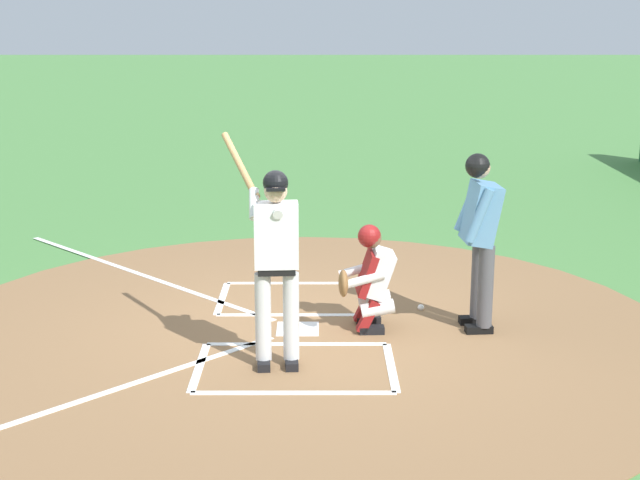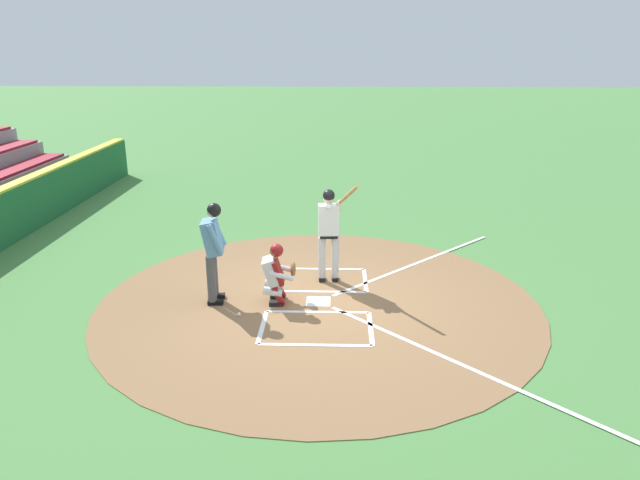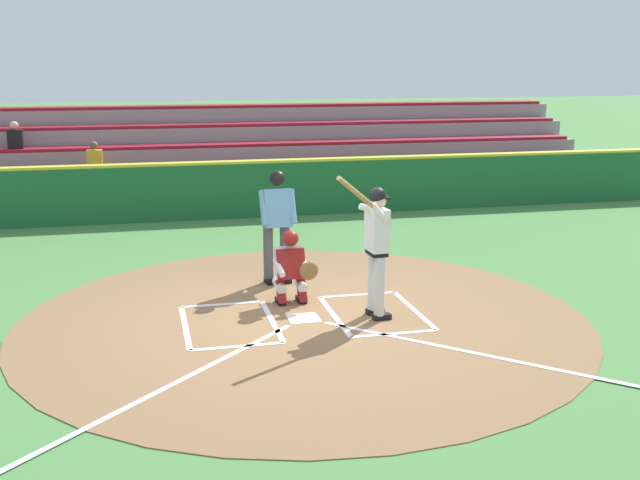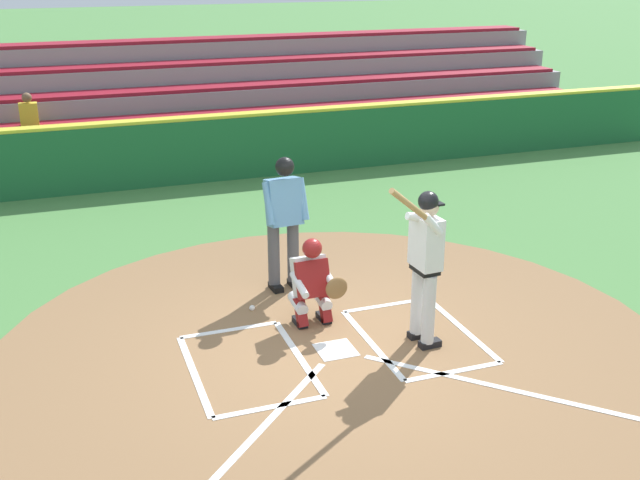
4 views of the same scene
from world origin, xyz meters
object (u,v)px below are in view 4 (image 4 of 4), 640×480
(batter, at_px, (425,257))
(plate_umpire, at_px, (284,214))
(catcher, at_px, (313,280))
(baseball, at_px, (252,308))

(batter, bearing_deg, plate_umpire, -63.19)
(plate_umpire, bearing_deg, batter, 116.81)
(batter, distance_m, catcher, 1.48)
(batter, distance_m, plate_umpire, 2.30)
(batter, relative_size, baseball, 28.76)
(plate_umpire, xyz_separation_m, baseball, (0.61, 0.52, -1.04))
(batter, xyz_separation_m, baseball, (1.64, -1.54, -1.06))
(catcher, height_order, baseball, catcher)
(batter, xyz_separation_m, plate_umpire, (1.04, -2.05, -0.02))
(batter, xyz_separation_m, catcher, (1.02, -0.93, -0.51))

